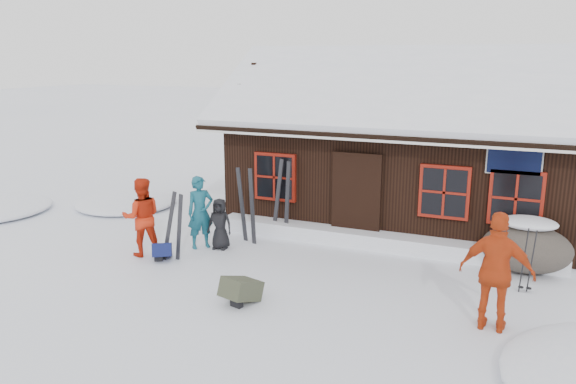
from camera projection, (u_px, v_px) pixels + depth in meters
name	position (u px, v px, depth m)	size (l,w,h in m)	color
ground	(275.00, 273.00, 10.97)	(120.00, 120.00, 0.00)	white
mountain_hut	(407.00, 158.00, 14.48)	(8.90, 6.09, 4.42)	black
snow_drift	(379.00, 240.00, 12.37)	(7.60, 0.60, 0.35)	white
snow_mounds	(381.00, 254.00, 12.01)	(20.60, 13.20, 0.48)	white
skier_teal	(200.00, 212.00, 12.25)	(0.59, 0.38, 1.61)	#155466
skier_orange_left	(142.00, 217.00, 11.78)	(0.81, 0.63, 1.67)	red
skier_orange_right	(497.00, 272.00, 8.48)	(1.10, 0.46, 1.88)	#C63D14
skier_crouched	(220.00, 224.00, 12.23)	(0.55, 0.36, 1.13)	black
boulder	(526.00, 247.00, 10.93)	(1.70, 1.27, 0.99)	#524A41
ski_pair_left	(174.00, 227.00, 11.48)	(0.60, 0.17, 1.51)	black
ski_pair_mid	(247.00, 207.00, 12.63)	(0.53, 0.16, 1.76)	black
ski_pair_right	(282.00, 199.00, 13.04)	(0.58, 0.26, 1.88)	black
ski_poles	(528.00, 262.00, 9.94)	(0.22, 0.11, 1.22)	black
backpack_blue	(162.00, 253.00, 11.66)	(0.39, 0.51, 0.28)	#12194D
backpack_olive	(241.00, 294.00, 9.59)	(0.47, 0.63, 0.34)	#3A3E2C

